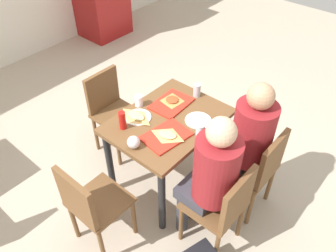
# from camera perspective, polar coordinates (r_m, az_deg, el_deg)

# --- Properties ---
(ground_plane) EXTENTS (10.00, 10.00, 0.02)m
(ground_plane) POSITION_cam_1_polar(r_m,az_deg,el_deg) (3.38, 0.00, -8.97)
(ground_plane) COLOR #B7A893
(main_table) EXTENTS (0.98, 0.74, 0.77)m
(main_table) POSITION_cam_1_polar(r_m,az_deg,el_deg) (2.90, 0.00, -0.67)
(main_table) COLOR brown
(main_table) RESTS_ON ground_plane
(chair_near_left) EXTENTS (0.40, 0.40, 0.87)m
(chair_near_left) POSITION_cam_1_polar(r_m,az_deg,el_deg) (2.58, 9.34, -13.02)
(chair_near_left) COLOR brown
(chair_near_left) RESTS_ON ground_plane
(chair_near_right) EXTENTS (0.40, 0.40, 0.87)m
(chair_near_right) POSITION_cam_1_polar(r_m,az_deg,el_deg) (2.88, 14.79, -6.71)
(chair_near_right) COLOR brown
(chair_near_right) RESTS_ON ground_plane
(chair_far_side) EXTENTS (0.40, 0.40, 0.87)m
(chair_far_side) POSITION_cam_1_polar(r_m,az_deg,el_deg) (3.41, -9.61, 3.18)
(chair_far_side) COLOR brown
(chair_far_side) RESTS_ON ground_plane
(chair_left_end) EXTENTS (0.40, 0.40, 0.87)m
(chair_left_end) POSITION_cam_1_polar(r_m,az_deg,el_deg) (2.62, -12.90, -12.61)
(chair_left_end) COLOR brown
(chair_left_end) RESTS_ON ground_plane
(person_in_red) EXTENTS (0.32, 0.42, 1.28)m
(person_in_red) POSITION_cam_1_polar(r_m,az_deg,el_deg) (2.43, 7.21, -7.95)
(person_in_red) COLOR #383842
(person_in_red) RESTS_ON ground_plane
(person_in_brown_jacket) EXTENTS (0.32, 0.42, 1.28)m
(person_in_brown_jacket) POSITION_cam_1_polar(r_m,az_deg,el_deg) (2.74, 13.15, -1.89)
(person_in_brown_jacket) COLOR #383842
(person_in_brown_jacket) RESTS_ON ground_plane
(tray_red_near) EXTENTS (0.39, 0.30, 0.02)m
(tray_red_near) POSITION_cam_1_polar(r_m,az_deg,el_deg) (2.66, -0.32, -1.68)
(tray_red_near) COLOR red
(tray_red_near) RESTS_ON main_table
(tray_red_far) EXTENTS (0.37, 0.28, 0.02)m
(tray_red_far) POSITION_cam_1_polar(r_m,az_deg,el_deg) (2.98, 0.55, 3.80)
(tray_red_far) COLOR red
(tray_red_far) RESTS_ON main_table
(paper_plate_center) EXTENTS (0.22, 0.22, 0.01)m
(paper_plate_center) POSITION_cam_1_polar(r_m,az_deg,el_deg) (2.85, -5.03, 1.50)
(paper_plate_center) COLOR white
(paper_plate_center) RESTS_ON main_table
(paper_plate_near_edge) EXTENTS (0.22, 0.22, 0.01)m
(paper_plate_near_edge) POSITION_cam_1_polar(r_m,az_deg,el_deg) (2.82, 5.09, 0.96)
(paper_plate_near_edge) COLOR white
(paper_plate_near_edge) RESTS_ON main_table
(pizza_slice_a) EXTENTS (0.18, 0.23, 0.02)m
(pizza_slice_a) POSITION_cam_1_polar(r_m,az_deg,el_deg) (2.64, -0.10, -1.52)
(pizza_slice_a) COLOR #DBAD60
(pizza_slice_a) RESTS_ON tray_red_near
(pizza_slice_b) EXTENTS (0.23, 0.23, 0.02)m
(pizza_slice_b) POSITION_cam_1_polar(r_m,az_deg,el_deg) (2.99, 0.70, 4.38)
(pizza_slice_b) COLOR #C68C47
(pizza_slice_b) RESTS_ON tray_red_far
(pizza_slice_c) EXTENTS (0.15, 0.24, 0.02)m
(pizza_slice_c) POSITION_cam_1_polar(r_m,az_deg,el_deg) (2.84, -5.40, 1.68)
(pizza_slice_c) COLOR #DBAD60
(pizza_slice_c) RESTS_ON paper_plate_center
(plastic_cup_a) EXTENTS (0.07, 0.07, 0.10)m
(plastic_cup_a) POSITION_cam_1_polar(r_m,az_deg,el_deg) (2.95, -4.94, 4.24)
(plastic_cup_a) COLOR white
(plastic_cup_a) RESTS_ON main_table
(plastic_cup_b) EXTENTS (0.07, 0.07, 0.10)m
(plastic_cup_b) POSITION_cam_1_polar(r_m,az_deg,el_deg) (2.66, 5.45, -0.59)
(plastic_cup_b) COLOR white
(plastic_cup_b) RESTS_ON main_table
(soda_can) EXTENTS (0.07, 0.07, 0.12)m
(soda_can) POSITION_cam_1_polar(r_m,az_deg,el_deg) (3.06, 4.89, 6.02)
(soda_can) COLOR #B7BCC6
(soda_can) RESTS_ON main_table
(condiment_bottle) EXTENTS (0.06, 0.06, 0.16)m
(condiment_bottle) POSITION_cam_1_polar(r_m,az_deg,el_deg) (2.71, -7.67, 0.96)
(condiment_bottle) COLOR red
(condiment_bottle) RESTS_ON main_table
(foil_bundle) EXTENTS (0.10, 0.10, 0.10)m
(foil_bundle) POSITION_cam_1_polar(r_m,az_deg,el_deg) (2.56, -5.82, -2.73)
(foil_bundle) COLOR silver
(foil_bundle) RESTS_ON main_table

